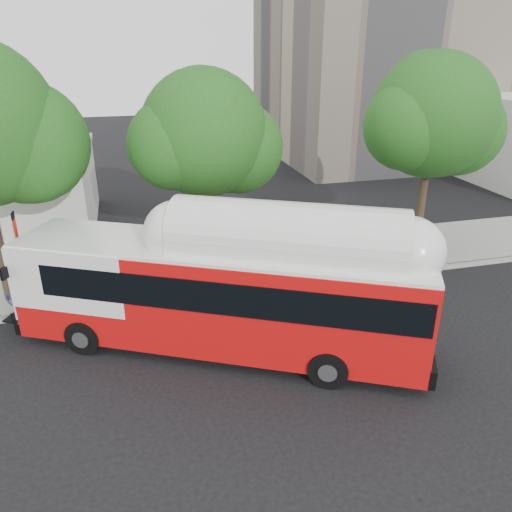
{
  "coord_description": "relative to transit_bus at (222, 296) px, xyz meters",
  "views": [
    {
      "loc": [
        -4.06,
        -13.72,
        9.38
      ],
      "look_at": [
        0.33,
        3.0,
        1.96
      ],
      "focal_mm": 35.0,
      "sensor_mm": 36.0,
      "label": 1
    }
  ],
  "objects": [
    {
      "name": "ground",
      "position": [
        1.53,
        -0.24,
        -1.93
      ],
      "size": [
        120.0,
        120.0,
        0.0
      ],
      "primitive_type": "plane",
      "color": "black",
      "rests_on": "ground"
    },
    {
      "name": "transit_bus",
      "position": [
        0.0,
        0.0,
        0.0
      ],
      "size": [
        13.54,
        8.56,
        4.14
      ],
      "rotation": [
        0.0,
        0.0,
        -0.48
      ],
      "color": "red",
      "rests_on": "ground"
    },
    {
      "name": "sidewalk",
      "position": [
        1.53,
        6.26,
        -1.86
      ],
      "size": [
        60.0,
        5.0,
        0.15
      ],
      "primitive_type": "cube",
      "color": "gray",
      "rests_on": "ground"
    },
    {
      "name": "red_curb_segment",
      "position": [
        -1.47,
        3.66,
        -1.85
      ],
      "size": [
        10.0,
        0.32,
        0.16
      ],
      "primitive_type": "cube",
      "color": "maroon",
      "rests_on": "ground"
    },
    {
      "name": "curb_strip",
      "position": [
        1.53,
        3.66,
        -1.86
      ],
      "size": [
        60.0,
        0.3,
        0.15
      ],
      "primitive_type": "cube",
      "color": "gray",
      "rests_on": "ground"
    },
    {
      "name": "street_tree_mid",
      "position": [
        0.93,
        5.82,
        3.97
      ],
      "size": [
        5.75,
        5.0,
        8.62
      ],
      "color": "#2D2116",
      "rests_on": "ground"
    },
    {
      "name": "street_tree_right",
      "position": [
        10.97,
        5.62,
        4.32
      ],
      "size": [
        6.21,
        5.4,
        9.18
      ],
      "color": "#2D2116",
      "rests_on": "ground"
    },
    {
      "name": "signal_pole",
      "position": [
        -6.5,
        3.95,
        0.12
      ],
      "size": [
        0.11,
        0.38,
        4.01
      ],
      "color": "red",
      "rests_on": "ground"
    }
  ]
}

